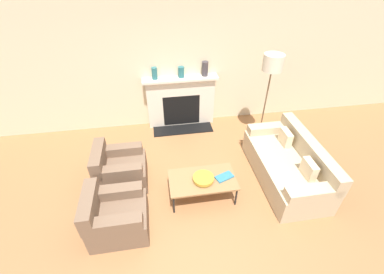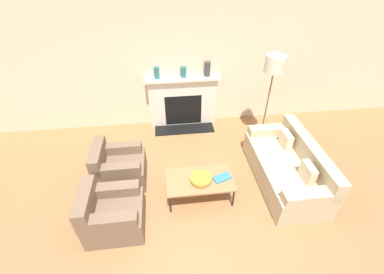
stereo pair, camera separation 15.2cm
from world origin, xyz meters
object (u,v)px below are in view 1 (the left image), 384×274
armchair_near (115,217)px  mantel_vase_left (155,73)px  fireplace (181,102)px  book (224,177)px  bowl (203,178)px  couch (288,165)px  coffee_table (202,180)px  mantel_vase_center_left (181,72)px  floor_lamp (272,69)px  mantel_vase_center_right (205,69)px  armchair_far (120,170)px

armchair_near → mantel_vase_left: size_ratio=3.36×
fireplace → book: bearing=-79.3°
bowl → fireplace: bearing=91.9°
couch → coffee_table: couch is taller
bowl → mantel_vase_center_left: size_ratio=1.50×
book → floor_lamp: (1.23, 1.50, 1.17)m
book → mantel_vase_center_right: size_ratio=1.06×
armchair_far → mantel_vase_center_left: 2.40m
coffee_table → armchair_near: bearing=-162.4°
fireplace → mantel_vase_center_left: 0.72m
bowl → floor_lamp: size_ratio=0.19×
floor_lamp → mantel_vase_center_right: (-1.12, 0.80, -0.25)m
fireplace → coffee_table: (0.07, -2.26, -0.20)m
couch → mantel_vase_left: mantel_vase_left is taller
couch → armchair_far: size_ratio=2.23×
armchair_far → book: size_ratio=2.55×
couch → book: bearing=-80.3°
floor_lamp → mantel_vase_left: bearing=160.0°
bowl → mantel_vase_left: size_ratio=1.37×
armchair_near → mantel_vase_center_right: (1.85, 2.71, 1.03)m
mantel_vase_left → armchair_far: bearing=-114.0°
armchair_far → floor_lamp: floor_lamp is taller
book → mantel_vase_left: 2.64m
mantel_vase_left → bowl: bearing=-75.2°
fireplace → mantel_vase_left: (-0.53, 0.01, 0.73)m
couch → mantel_vase_left: 3.19m
armchair_near → floor_lamp: size_ratio=0.45×
fireplace → coffee_table: 2.27m
mantel_vase_center_right → floor_lamp: bearing=-35.5°
book → armchair_near: bearing=172.6°
fireplace → mantel_vase_center_right: size_ratio=5.23×
mantel_vase_center_right → armchair_near: bearing=-124.2°
couch → armchair_near: size_ratio=2.23×
coffee_table → bowl: size_ratio=3.18×
armchair_far → coffee_table: 1.48m
floor_lamp → mantel_vase_center_left: (-1.63, 0.80, -0.29)m
book → couch: bearing=-11.2°
mantel_vase_left → mantel_vase_center_left: bearing=0.0°
mantel_vase_center_left → mantel_vase_center_right: bearing=0.0°
fireplace → bowl: (0.08, -2.29, -0.13)m
armchair_far → mantel_vase_center_left: mantel_vase_center_left is taller
mantel_vase_left → fireplace: bearing=-1.5°
book → floor_lamp: floor_lamp is taller
floor_lamp → book: bearing=-129.4°
armchair_near → coffee_table: (1.37, 0.43, 0.07)m
bowl → mantel_vase_left: bearing=104.8°
armchair_near → book: bearing=-76.5°
armchair_far → armchair_near: bearing=-180.0°
armchair_far → mantel_vase_left: bearing=-24.0°
coffee_table → mantel_vase_left: (-0.60, 2.28, 0.93)m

